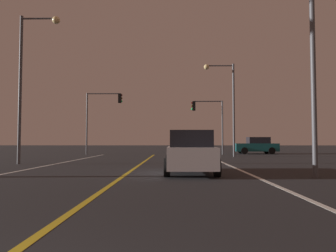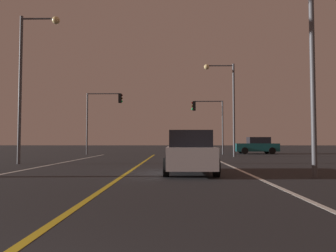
{
  "view_description": "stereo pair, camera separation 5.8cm",
  "coord_description": "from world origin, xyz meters",
  "px_view_note": "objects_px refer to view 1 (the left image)",
  "views": [
    {
      "loc": [
        1.85,
        -1.03,
        1.29
      ],
      "look_at": [
        1.45,
        22.19,
        2.38
      ],
      "focal_mm": 34.63,
      "sensor_mm": 36.0,
      "label": 1
    },
    {
      "loc": [
        1.91,
        -1.03,
        1.29
      ],
      "look_at": [
        1.45,
        22.19,
        2.38
      ],
      "focal_mm": 34.63,
      "sensor_mm": 36.0,
      "label": 2
    }
  ],
  "objects_px": {
    "traffic_light_near_left": "(103,109)",
    "street_lamp_right_near": "(300,30)",
    "traffic_light_near_right": "(207,114)",
    "street_lamp_left_mid": "(29,70)",
    "car_lead_same_lane": "(190,153)",
    "car_crossing_side": "(256,146)",
    "street_lamp_right_far": "(226,97)"
  },
  "relations": [
    {
      "from": "street_lamp_left_mid",
      "to": "car_crossing_side",
      "type": "bearing_deg",
      "value": 42.16
    },
    {
      "from": "car_crossing_side",
      "to": "street_lamp_right_near",
      "type": "bearing_deg",
      "value": 79.85
    },
    {
      "from": "traffic_light_near_left",
      "to": "street_lamp_left_mid",
      "type": "bearing_deg",
      "value": -96.14
    },
    {
      "from": "traffic_light_near_right",
      "to": "street_lamp_right_near",
      "type": "relative_size",
      "value": 0.62
    },
    {
      "from": "street_lamp_left_mid",
      "to": "street_lamp_right_far",
      "type": "height_order",
      "value": "street_lamp_left_mid"
    },
    {
      "from": "traffic_light_near_right",
      "to": "traffic_light_near_left",
      "type": "height_order",
      "value": "traffic_light_near_left"
    },
    {
      "from": "traffic_light_near_right",
      "to": "street_lamp_right_near",
      "type": "bearing_deg",
      "value": 93.89
    },
    {
      "from": "car_lead_same_lane",
      "to": "traffic_light_near_right",
      "type": "height_order",
      "value": "traffic_light_near_right"
    },
    {
      "from": "car_lead_same_lane",
      "to": "traffic_light_near_right",
      "type": "distance_m",
      "value": 18.59
    },
    {
      "from": "street_lamp_right_near",
      "to": "street_lamp_left_mid",
      "type": "relative_size",
      "value": 0.99
    },
    {
      "from": "car_lead_same_lane",
      "to": "street_lamp_left_mid",
      "type": "bearing_deg",
      "value": 60.14
    },
    {
      "from": "car_crossing_side",
      "to": "traffic_light_near_left",
      "type": "xyz_separation_m",
      "value": [
        -15.26,
        -2.03,
        3.59
      ]
    },
    {
      "from": "car_crossing_side",
      "to": "street_lamp_right_near",
      "type": "xyz_separation_m",
      "value": [
        -3.87,
        -21.6,
        4.46
      ]
    },
    {
      "from": "traffic_light_near_left",
      "to": "street_lamp_right_far",
      "type": "relative_size",
      "value": 0.77
    },
    {
      "from": "traffic_light_near_right",
      "to": "street_lamp_right_near",
      "type": "distance_m",
      "value": 19.67
    },
    {
      "from": "traffic_light_near_left",
      "to": "street_lamp_left_mid",
      "type": "relative_size",
      "value": 0.7
    },
    {
      "from": "traffic_light_near_left",
      "to": "street_lamp_left_mid",
      "type": "height_order",
      "value": "street_lamp_left_mid"
    },
    {
      "from": "car_lead_same_lane",
      "to": "street_lamp_right_far",
      "type": "relative_size",
      "value": 0.55
    },
    {
      "from": "street_lamp_right_far",
      "to": "car_crossing_side",
      "type": "bearing_deg",
      "value": -122.85
    },
    {
      "from": "car_crossing_side",
      "to": "traffic_light_near_right",
      "type": "relative_size",
      "value": 0.83
    },
    {
      "from": "street_lamp_right_near",
      "to": "street_lamp_left_mid",
      "type": "bearing_deg",
      "value": -26.99
    },
    {
      "from": "traffic_light_near_left",
      "to": "street_lamp_right_near",
      "type": "xyz_separation_m",
      "value": [
        11.39,
        -19.57,
        0.87
      ]
    },
    {
      "from": "traffic_light_near_right",
      "to": "street_lamp_right_far",
      "type": "height_order",
      "value": "street_lamp_right_far"
    },
    {
      "from": "car_crossing_side",
      "to": "street_lamp_left_mid",
      "type": "relative_size",
      "value": 0.51
    },
    {
      "from": "street_lamp_right_near",
      "to": "car_crossing_side",
      "type": "bearing_deg",
      "value": -100.15
    },
    {
      "from": "car_crossing_side",
      "to": "street_lamp_right_far",
      "type": "relative_size",
      "value": 0.55
    },
    {
      "from": "traffic_light_near_right",
      "to": "street_lamp_right_far",
      "type": "relative_size",
      "value": 0.67
    },
    {
      "from": "car_crossing_side",
      "to": "traffic_light_near_left",
      "type": "height_order",
      "value": "traffic_light_near_left"
    },
    {
      "from": "traffic_light_near_left",
      "to": "street_lamp_left_mid",
      "type": "distance_m",
      "value": 13.17
    },
    {
      "from": "car_lead_same_lane",
      "to": "street_lamp_right_far",
      "type": "bearing_deg",
      "value": -15.05
    },
    {
      "from": "traffic_light_near_left",
      "to": "street_lamp_right_far",
      "type": "xyz_separation_m",
      "value": [
        11.22,
        -4.22,
        0.57
      ]
    },
    {
      "from": "car_crossing_side",
      "to": "traffic_light_near_right",
      "type": "height_order",
      "value": "traffic_light_near_right"
    }
  ]
}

